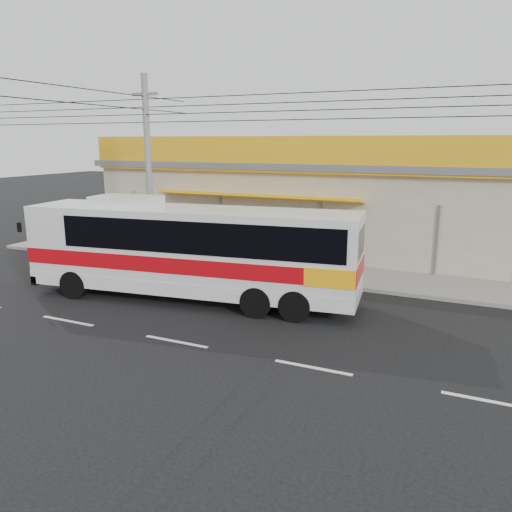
{
  "coord_description": "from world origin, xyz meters",
  "views": [
    {
      "loc": [
        7.41,
        -13.48,
        5.48
      ],
      "look_at": [
        0.42,
        2.0,
        1.56
      ],
      "focal_mm": 35.0,
      "sensor_mm": 36.0,
      "label": 1
    }
  ],
  "objects_px": {
    "coach_bus": "(195,247)",
    "motorbike_dark": "(131,248)",
    "motorbike_red": "(110,236)",
    "utility_pole": "(146,110)"
  },
  "relations": [
    {
      "from": "coach_bus",
      "to": "motorbike_dark",
      "type": "relative_size",
      "value": 7.6
    },
    {
      "from": "coach_bus",
      "to": "motorbike_red",
      "type": "distance_m",
      "value": 10.89
    },
    {
      "from": "coach_bus",
      "to": "motorbike_red",
      "type": "xyz_separation_m",
      "value": [
        -8.97,
        6.04,
        -1.34
      ]
    },
    {
      "from": "utility_pole",
      "to": "motorbike_dark",
      "type": "bearing_deg",
      "value": 161.6
    },
    {
      "from": "motorbike_red",
      "to": "utility_pole",
      "type": "distance_m",
      "value": 8.32
    },
    {
      "from": "coach_bus",
      "to": "utility_pole",
      "type": "bearing_deg",
      "value": 135.31
    },
    {
      "from": "motorbike_red",
      "to": "motorbike_dark",
      "type": "relative_size",
      "value": 1.06
    },
    {
      "from": "coach_bus",
      "to": "motorbike_dark",
      "type": "distance_m",
      "value": 7.01
    },
    {
      "from": "coach_bus",
      "to": "utility_pole",
      "type": "xyz_separation_m",
      "value": [
        -4.16,
        3.2,
        4.83
      ]
    },
    {
      "from": "motorbike_dark",
      "to": "utility_pole",
      "type": "xyz_separation_m",
      "value": [
        1.63,
        -0.54,
        6.13
      ]
    }
  ]
}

